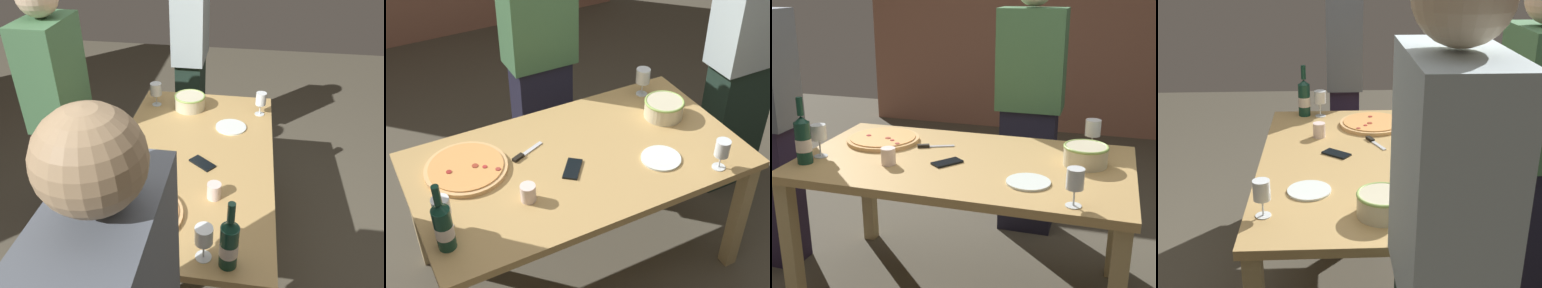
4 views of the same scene
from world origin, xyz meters
TOP-DOWN VIEW (x-y plane):
  - ground_plane at (0.00, 0.00)m, footprint 8.00×8.00m
  - dining_table at (0.00, 0.00)m, footprint 1.60×0.90m
  - pizza at (-0.51, 0.16)m, footprint 0.39×0.39m
  - serving_bowl at (0.57, 0.10)m, footprint 0.21×0.21m
  - wine_bottle at (-0.72, -0.25)m, footprint 0.07×0.07m
  - wine_glass_near_pizza at (-0.70, -0.15)m, footprint 0.07×0.07m
  - wine_glass_by_bottle at (0.55, -0.37)m, footprint 0.07×0.07m
  - wine_glass_far_left at (0.58, 0.34)m, footprint 0.08×0.08m
  - cup_amber at (-0.33, -0.16)m, footprint 0.07×0.07m
  - side_plate at (0.35, -0.19)m, footprint 0.19×0.19m
  - cell_phone at (-0.06, -0.07)m, footprint 0.14×0.16m
  - pizza_knife at (-0.22, 0.14)m, footprint 0.19×0.10m
  - person_host at (1.19, 0.19)m, footprint 0.44×0.24m
  - person_guest_left at (-1.19, 0.01)m, footprint 0.45×0.24m
  - person_guest_right at (0.18, 0.84)m, footprint 0.40×0.24m

SIDE VIEW (x-z plane):
  - ground_plane at x=0.00m, z-range 0.00..0.00m
  - dining_table at x=0.00m, z-range 0.28..1.03m
  - side_plate at x=0.35m, z-range 0.75..0.76m
  - cell_phone at x=-0.06m, z-range 0.75..0.76m
  - pizza_knife at x=-0.22m, z-range 0.75..0.76m
  - pizza at x=-0.51m, z-range 0.75..0.78m
  - cup_amber at x=-0.33m, z-range 0.75..0.83m
  - serving_bowl at x=0.57m, z-range 0.75..0.85m
  - person_guest_right at x=0.18m, z-range 0.01..1.67m
  - person_guest_left at x=-1.19m, z-range 0.01..1.69m
  - wine_glass_by_bottle at x=0.55m, z-range 0.78..0.94m
  - wine_glass_far_left at x=0.58m, z-range 0.78..0.94m
  - wine_glass_near_pizza at x=-0.70m, z-range 0.78..0.95m
  - wine_bottle at x=-0.72m, z-range 0.71..1.03m
  - person_host at x=1.19m, z-range 0.02..1.79m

